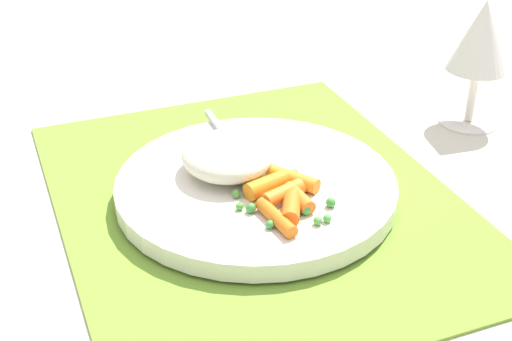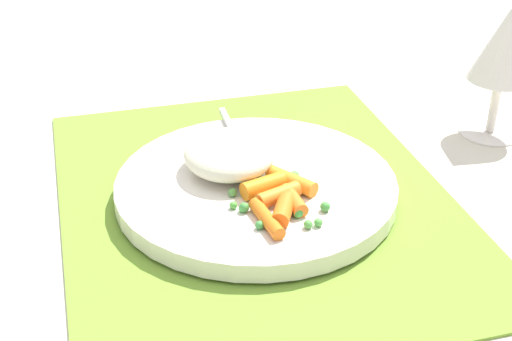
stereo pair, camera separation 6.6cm
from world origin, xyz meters
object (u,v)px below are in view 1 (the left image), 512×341
at_px(fork, 246,163).
at_px(wine_glass, 481,40).
at_px(carrot_portion, 284,195).
at_px(plate, 256,187).
at_px(rice_mound, 227,156).

height_order(fork, wine_glass, wine_glass).
height_order(carrot_portion, fork, carrot_portion).
distance_m(plate, rice_mound, 0.04).
height_order(plate, rice_mound, rice_mound).
relative_size(fork, wine_glass, 1.41).
xyz_separation_m(rice_mound, wine_glass, (-0.04, 0.31, 0.06)).
xyz_separation_m(plate, fork, (-0.03, 0.00, 0.01)).
height_order(rice_mound, carrot_portion, rice_mound).
height_order(plate, wine_glass, wine_glass).
relative_size(plate, rice_mound, 2.91).
xyz_separation_m(carrot_portion, wine_glass, (-0.11, 0.28, 0.07)).
distance_m(carrot_portion, wine_glass, 0.31).
bearing_deg(carrot_portion, wine_glass, 111.82).
bearing_deg(wine_glass, plate, -76.94).
relative_size(plate, carrot_portion, 2.57).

